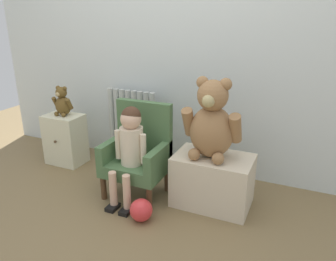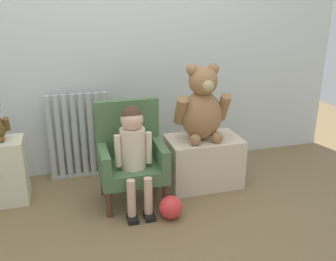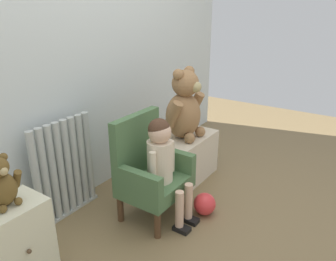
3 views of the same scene
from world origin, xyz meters
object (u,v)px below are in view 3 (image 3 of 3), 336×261
object	(u,v)px
large_teddy_bear	(184,108)
low_bench	(184,157)
toy_ball	(205,204)
small_teddy_bear	(1,184)
child_figure	(163,156)
child_armchair	(149,170)
small_dresser	(14,245)
radiator	(65,169)

from	to	relation	value
large_teddy_bear	low_bench	bearing A→B (deg)	10.92
toy_ball	small_teddy_bear	bearing A→B (deg)	153.29
toy_ball	child_figure	bearing A→B (deg)	132.10
large_teddy_bear	small_teddy_bear	distance (m)	1.44
child_figure	low_bench	distance (m)	0.66
child_armchair	small_dresser	bearing A→B (deg)	167.28
small_dresser	toy_ball	size ratio (longest dim) A/B	2.97
large_teddy_bear	toy_ball	distance (m)	0.76
child_armchair	small_teddy_bear	size ratio (longest dim) A/B	2.67
radiator	toy_ball	xyz separation A→B (m)	(0.52, -0.80, -0.26)
child_figure	toy_ball	size ratio (longest dim) A/B	4.61
child_figure	low_bench	size ratio (longest dim) A/B	1.30
small_dresser	child_figure	size ratio (longest dim) A/B	0.64
large_teddy_bear	toy_ball	world-z (taller)	large_teddy_bear
child_armchair	child_figure	size ratio (longest dim) A/B	0.99
large_teddy_bear	toy_ball	size ratio (longest dim) A/B	3.61
small_dresser	child_armchair	xyz separation A→B (m)	(0.89, -0.20, 0.10)
radiator	child_armchair	xyz separation A→B (m)	(0.33, -0.47, -0.01)
child_armchair	large_teddy_bear	bearing A→B (deg)	6.58
small_teddy_bear	toy_ball	distance (m)	1.31
child_armchair	toy_ball	distance (m)	0.46
toy_ball	low_bench	bearing A→B (deg)	46.73
low_bench	large_teddy_bear	xyz separation A→B (m)	(-0.03, -0.00, 0.44)
child_figure	child_armchair	bearing A→B (deg)	90.00
large_teddy_bear	toy_ball	xyz separation A→B (m)	(-0.35, -0.39, -0.55)
radiator	large_teddy_bear	bearing A→B (deg)	-24.99
child_figure	large_teddy_bear	distance (m)	0.60
child_armchair	toy_ball	xyz separation A→B (m)	(0.20, -0.33, -0.26)
radiator	child_armchair	size ratio (longest dim) A/B	0.97
radiator	large_teddy_bear	world-z (taller)	large_teddy_bear
small_dresser	child_armchair	size ratio (longest dim) A/B	0.65
radiator	small_teddy_bear	xyz separation A→B (m)	(-0.56, -0.26, 0.24)
low_bench	small_teddy_bear	xyz separation A→B (m)	(-1.46, 0.14, 0.39)
large_teddy_bear	child_armchair	bearing A→B (deg)	-173.42
toy_ball	radiator	bearing A→B (deg)	123.15
child_armchair	small_teddy_bear	distance (m)	0.94
small_dresser	toy_ball	world-z (taller)	small_dresser
small_dresser	child_armchair	distance (m)	0.92
small_teddy_bear	low_bench	bearing A→B (deg)	-5.65
low_bench	large_teddy_bear	bearing A→B (deg)	-169.08
small_dresser	small_teddy_bear	xyz separation A→B (m)	(0.00, 0.01, 0.35)
child_figure	toy_ball	world-z (taller)	child_figure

